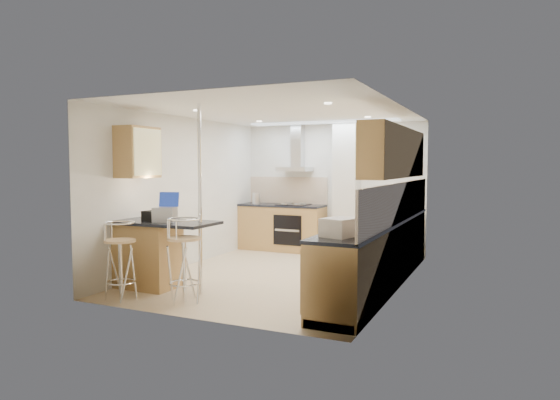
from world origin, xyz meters
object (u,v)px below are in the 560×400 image
at_px(bar_stool_near, 120,260).
at_px(microwave, 371,210).
at_px(laptop, 165,215).
at_px(bar_stool_end, 184,260).
at_px(bread_bin, 340,227).

bearing_deg(bar_stool_near, microwave, 17.09).
distance_m(laptop, bar_stool_near, 0.83).
relative_size(laptop, bar_stool_end, 0.27).
bearing_deg(microwave, bread_bin, 161.34).
relative_size(microwave, bar_stool_end, 0.55).
bearing_deg(bread_bin, microwave, 107.81).
height_order(laptop, bread_bin, laptop).
height_order(bar_stool_near, bread_bin, bread_bin).
xyz_separation_m(bar_stool_near, bar_stool_end, (0.81, 0.23, 0.03)).
bearing_deg(bar_stool_end, bread_bin, -59.65).
relative_size(bar_stool_end, bread_bin, 2.74).
bearing_deg(bar_stool_near, laptop, 46.92).
xyz_separation_m(microwave, laptop, (-2.45, -1.41, -0.04)).
distance_m(laptop, bread_bin, 2.52).
height_order(microwave, laptop, microwave).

